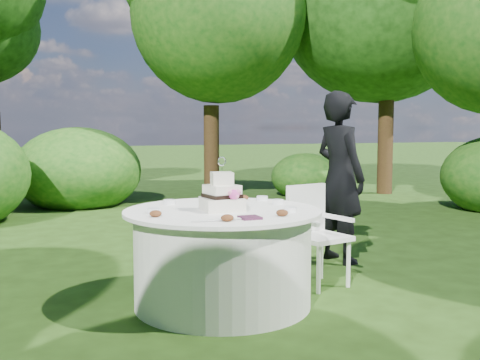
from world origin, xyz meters
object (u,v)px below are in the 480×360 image
at_px(napkins, 250,218).
at_px(chair, 314,227).
at_px(table, 223,257).
at_px(guest, 340,177).
at_px(cake, 222,196).

height_order(napkins, chair, chair).
height_order(table, chair, chair).
xyz_separation_m(table, chair, (0.98, 0.26, 0.13)).
distance_m(guest, chair, 1.02).
distance_m(napkins, table, 0.63).
relative_size(guest, table, 1.15).
distance_m(napkins, cake, 0.47).
xyz_separation_m(table, cake, (-0.02, -0.04, 0.50)).
height_order(napkins, guest, guest).
bearing_deg(chair, cake, -163.28).
height_order(napkins, cake, cake).
distance_m(guest, table, 1.96).
bearing_deg(chair, table, -165.20).
bearing_deg(chair, guest, 44.23).
xyz_separation_m(napkins, table, (-0.02, 0.50, -0.39)).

